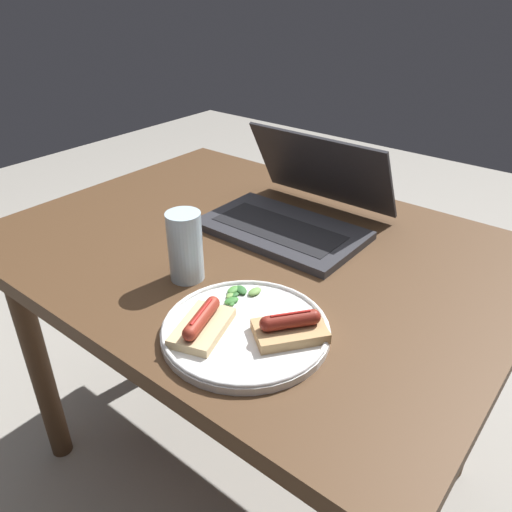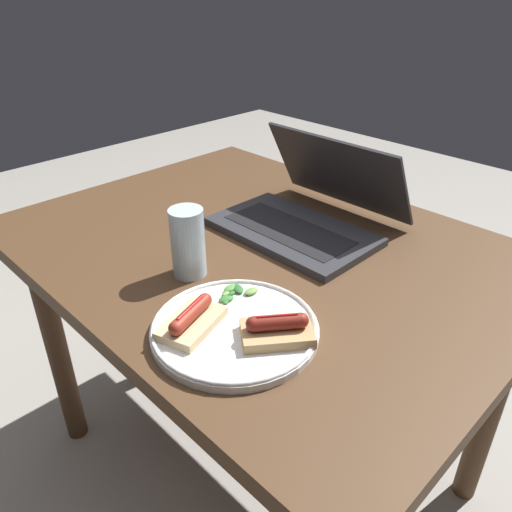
# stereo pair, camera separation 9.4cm
# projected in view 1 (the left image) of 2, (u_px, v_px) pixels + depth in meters

# --- Properties ---
(ground_plane) EXTENTS (6.00, 6.00, 0.00)m
(ground_plane) POSITION_uv_depth(u_px,v_px,m) (253.00, 459.00, 1.48)
(ground_plane) COLOR #9E998E
(desk) EXTENTS (1.13, 0.85, 0.73)m
(desk) POSITION_uv_depth(u_px,v_px,m) (252.00, 279.00, 1.16)
(desk) COLOR #4C331E
(desk) RESTS_ON ground_plane
(laptop) EXTENTS (0.37, 0.32, 0.20)m
(laptop) POSITION_uv_depth(u_px,v_px,m) (294.00, 211.00, 1.17)
(laptop) COLOR #2D2D33
(laptop) RESTS_ON desk
(plate) EXTENTS (0.28, 0.28, 0.02)m
(plate) POSITION_uv_depth(u_px,v_px,m) (246.00, 329.00, 0.83)
(plate) COLOR white
(plate) RESTS_ON desk
(sausage_toast_left) EXTENTS (0.13, 0.14, 0.05)m
(sausage_toast_left) POSITION_uv_depth(u_px,v_px,m) (290.00, 327.00, 0.80)
(sausage_toast_left) COLOR tan
(sausage_toast_left) RESTS_ON plate
(sausage_toast_middle) EXTENTS (0.11, 0.14, 0.04)m
(sausage_toast_middle) POSITION_uv_depth(u_px,v_px,m) (202.00, 324.00, 0.81)
(sausage_toast_middle) COLOR #D6B784
(sausage_toast_middle) RESTS_ON plate
(salad_pile) EXTENTS (0.05, 0.08, 0.01)m
(salad_pile) POSITION_uv_depth(u_px,v_px,m) (239.00, 293.00, 0.91)
(salad_pile) COLOR #709E4C
(salad_pile) RESTS_ON plate
(drinking_glass) EXTENTS (0.07, 0.07, 0.14)m
(drinking_glass) POSITION_uv_depth(u_px,v_px,m) (185.00, 247.00, 0.95)
(drinking_glass) COLOR silver
(drinking_glass) RESTS_ON desk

